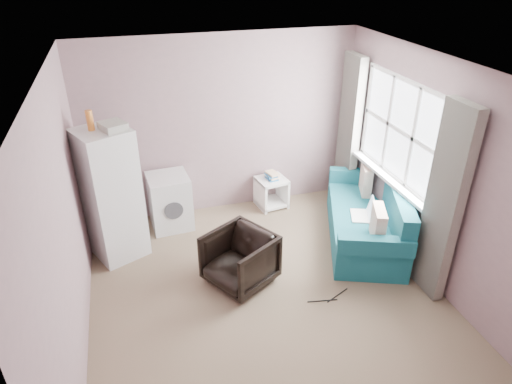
{
  "coord_description": "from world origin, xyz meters",
  "views": [
    {
      "loc": [
        -1.22,
        -3.73,
        3.46
      ],
      "look_at": [
        0.05,
        0.6,
        1.0
      ],
      "focal_mm": 32.0,
      "sensor_mm": 36.0,
      "label": 1
    }
  ],
  "objects_px": {
    "fridge": "(111,194)",
    "sofa": "(369,219)",
    "side_table": "(271,190)",
    "washing_machine": "(170,200)",
    "armchair": "(240,257)"
  },
  "relations": [
    {
      "from": "washing_machine",
      "to": "fridge",
      "type": "bearing_deg",
      "value": -151.34
    },
    {
      "from": "washing_machine",
      "to": "armchair",
      "type": "bearing_deg",
      "value": -71.46
    },
    {
      "from": "fridge",
      "to": "armchair",
      "type": "bearing_deg",
      "value": -61.69
    },
    {
      "from": "fridge",
      "to": "side_table",
      "type": "distance_m",
      "value": 2.35
    },
    {
      "from": "washing_machine",
      "to": "sofa",
      "type": "distance_m",
      "value": 2.68
    },
    {
      "from": "fridge",
      "to": "side_table",
      "type": "height_order",
      "value": "fridge"
    },
    {
      "from": "armchair",
      "to": "fridge",
      "type": "distance_m",
      "value": 1.72
    },
    {
      "from": "washing_machine",
      "to": "side_table",
      "type": "height_order",
      "value": "washing_machine"
    },
    {
      "from": "washing_machine",
      "to": "side_table",
      "type": "bearing_deg",
      "value": 0.34
    },
    {
      "from": "side_table",
      "to": "sofa",
      "type": "relative_size",
      "value": 0.27
    },
    {
      "from": "side_table",
      "to": "sofa",
      "type": "bearing_deg",
      "value": -51.58
    },
    {
      "from": "fridge",
      "to": "sofa",
      "type": "relative_size",
      "value": 0.91
    },
    {
      "from": "washing_machine",
      "to": "sofa",
      "type": "bearing_deg",
      "value": -28.1
    },
    {
      "from": "armchair",
      "to": "side_table",
      "type": "height_order",
      "value": "armchair"
    },
    {
      "from": "fridge",
      "to": "sofa",
      "type": "distance_m",
      "value": 3.26
    }
  ]
}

